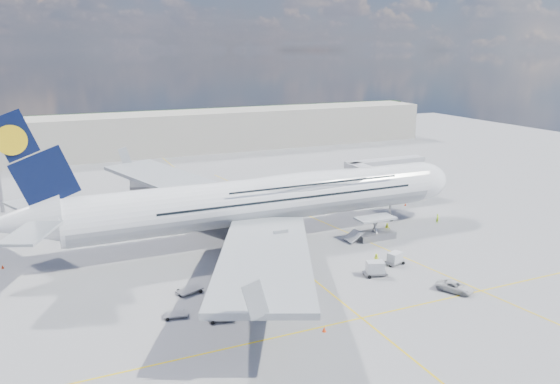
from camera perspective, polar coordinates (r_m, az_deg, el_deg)
name	(u,v)px	position (r m, az deg, el deg)	size (l,w,h in m)	color
ground	(289,260)	(81.91, 0.96, -7.09)	(300.00, 300.00, 0.00)	gray
taxi_line_main	(289,260)	(81.90, 0.96, -7.09)	(0.25, 220.00, 0.01)	#DEBC0B
taxi_line_cross	(361,318)	(65.96, 8.51, -12.88)	(120.00, 0.25, 0.01)	#DEBC0B
taxi_line_diag	(337,228)	(96.37, 6.01, -3.79)	(0.25, 100.00, 0.01)	#DEBC0B
airliner	(265,199)	(88.52, -1.61, -0.74)	(77.26, 79.15, 23.71)	white
jet_bridge	(379,170)	(111.71, 10.34, 2.25)	(18.80, 12.10, 8.50)	#B7B7BC
cargo_loader	(374,231)	(91.71, 9.78, -4.07)	(8.53, 3.20, 3.67)	silver
terminal	(156,134)	(168.83, -12.86, 5.96)	(180.00, 16.00, 12.00)	#B2AD9E
tree_line	(232,118)	(222.64, -5.00, 7.75)	(160.00, 6.00, 8.00)	#193814
dolly_row_a	(221,318)	(64.93, -6.23, -12.96)	(3.14, 2.39, 0.41)	gray
dolly_row_b	(176,315)	(66.47, -10.83, -12.46)	(2.99, 1.98, 0.40)	gray
dolly_row_c	(285,268)	(77.91, 0.57, -7.96)	(3.48, 2.08, 0.49)	gray
dolly_back	(190,290)	(72.17, -9.43, -10.08)	(3.66, 2.77, 0.48)	gray
dolly_nose_far	(395,258)	(81.62, 11.92, -6.76)	(3.21, 2.39, 1.82)	gray
dolly_nose_near	(375,268)	(77.21, 9.92, -7.83)	(3.59, 2.60, 2.04)	gray
baggage_tug	(252,267)	(77.17, -2.96, -7.82)	(3.34, 2.04, 1.94)	white
catering_truck_inner	(153,219)	(97.46, -13.08, -2.76)	(6.84, 3.45, 3.90)	gray
catering_truck_outer	(146,185)	(121.85, -13.86, 0.67)	(7.19, 4.74, 3.98)	gray
service_van	(455,287)	(74.95, 17.81, -9.42)	(2.16, 4.69, 1.30)	silver
crew_nose	(437,219)	(102.44, 16.13, -2.69)	(0.62, 0.41, 1.69)	#BFFC1A
crew_loader	(387,229)	(94.42, 11.15, -3.77)	(0.94, 0.73, 1.93)	yellow
crew_wing	(236,279)	(73.39, -4.63, -9.09)	(0.98, 0.41, 1.68)	#B8FA1A
crew_van	(376,259)	(80.98, 10.02, -6.94)	(0.82, 0.54, 1.69)	#E4FF1A
crew_tug	(260,278)	(73.60, -2.14, -8.93)	(1.15, 0.66, 1.79)	#E3FF1A
cone_nose	(405,204)	(112.45, 12.96, -1.26)	(0.44, 0.44, 0.56)	#FC3D0D
cone_wing_left_inner	(155,214)	(106.00, -12.94, -2.25)	(0.38, 0.38, 0.48)	#FC3D0D
cone_wing_left_outer	(122,202)	(115.93, -16.13, -0.98)	(0.48, 0.48, 0.61)	#FC3D0D
cone_wing_right_inner	(251,258)	(82.17, -3.10, -6.86)	(0.39, 0.39, 0.49)	#FC3D0D
cone_wing_right_outer	(324,329)	(62.51, 4.64, -14.10)	(0.47, 0.47, 0.60)	#FC3D0D
cone_tail	(3,267)	(88.20, -26.99, -6.97)	(0.41, 0.41, 0.52)	#FC3D0D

